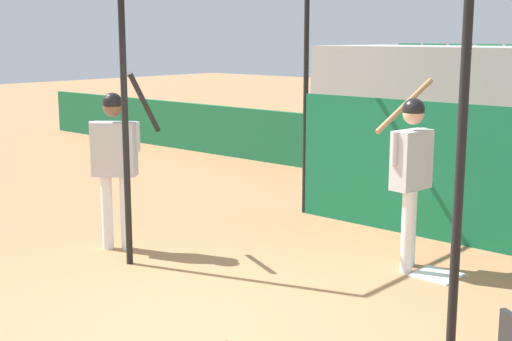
% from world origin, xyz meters
% --- Properties ---
extents(ground_plane, '(60.00, 60.00, 0.00)m').
position_xyz_m(ground_plane, '(0.00, 0.00, 0.00)').
color(ground_plane, '#A8754C').
extents(outfield_wall, '(24.00, 0.12, 1.02)m').
position_xyz_m(outfield_wall, '(0.00, 6.53, 0.51)').
color(outfield_wall, '#196038').
rests_on(outfield_wall, ground).
extents(batting_cage, '(3.86, 3.16, 3.22)m').
position_xyz_m(batting_cage, '(0.17, 3.32, 1.32)').
color(batting_cage, black).
rests_on(batting_cage, ground).
extents(home_plate, '(0.44, 0.44, 0.02)m').
position_xyz_m(home_plate, '(0.97, 2.58, 0.01)').
color(home_plate, white).
rests_on(home_plate, ground).
extents(player_batter, '(0.56, 0.96, 1.99)m').
position_xyz_m(player_batter, '(0.61, 2.59, 1.11)').
color(player_batter, white).
rests_on(player_batter, ground).
extents(player_waiting, '(0.66, 0.72, 2.07)m').
position_xyz_m(player_waiting, '(-2.27, 0.96, 1.11)').
color(player_waiting, white).
rests_on(player_waiting, ground).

